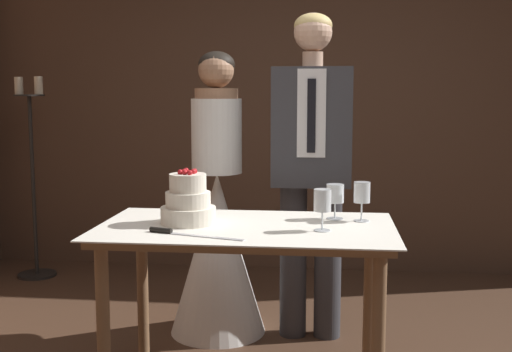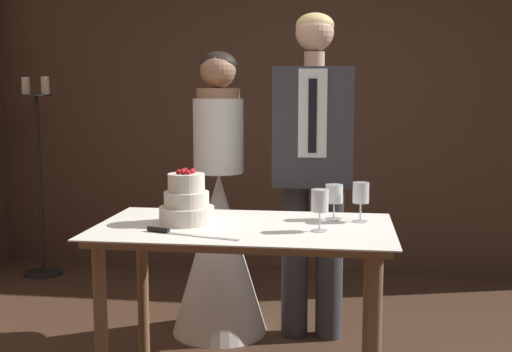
{
  "view_description": "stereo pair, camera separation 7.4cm",
  "coord_description": "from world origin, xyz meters",
  "px_view_note": "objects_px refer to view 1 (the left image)",
  "views": [
    {
      "loc": [
        0.12,
        -2.6,
        1.36
      ],
      "look_at": [
        -0.23,
        0.52,
        0.96
      ],
      "focal_mm": 45.0,
      "sensor_mm": 36.0,
      "label": 1
    },
    {
      "loc": [
        0.19,
        -2.59,
        1.36
      ],
      "look_at": [
        -0.23,
        0.52,
        0.96
      ],
      "focal_mm": 45.0,
      "sensor_mm": 36.0,
      "label": 2
    }
  ],
  "objects_px": {
    "candle_stand": "(33,186)",
    "bride": "(217,232)",
    "cake_knife": "(178,233)",
    "wine_glass_near": "(335,195)",
    "wine_glass_middle": "(322,202)",
    "wine_glass_far": "(362,194)",
    "cake_table": "(246,248)",
    "tiered_cake": "(188,203)",
    "groom": "(312,159)"
  },
  "relations": [
    {
      "from": "candle_stand",
      "to": "bride",
      "type": "bearing_deg",
      "value": -31.83
    },
    {
      "from": "cake_knife",
      "to": "wine_glass_near",
      "type": "xyz_separation_m",
      "value": [
        0.65,
        0.4,
        0.1
      ]
    },
    {
      "from": "wine_glass_middle",
      "to": "bride",
      "type": "xyz_separation_m",
      "value": [
        -0.59,
        0.84,
        -0.33
      ]
    },
    {
      "from": "wine_glass_far",
      "to": "cake_table",
      "type": "bearing_deg",
      "value": -162.86
    },
    {
      "from": "tiered_cake",
      "to": "candle_stand",
      "type": "xyz_separation_m",
      "value": [
        -1.54,
        1.71,
        -0.2
      ]
    },
    {
      "from": "wine_glass_near",
      "to": "bride",
      "type": "height_order",
      "value": "bride"
    },
    {
      "from": "wine_glass_far",
      "to": "tiered_cake",
      "type": "bearing_deg",
      "value": -169.86
    },
    {
      "from": "cake_knife",
      "to": "wine_glass_near",
      "type": "distance_m",
      "value": 0.77
    },
    {
      "from": "tiered_cake",
      "to": "groom",
      "type": "bearing_deg",
      "value": 54.94
    },
    {
      "from": "tiered_cake",
      "to": "cake_knife",
      "type": "xyz_separation_m",
      "value": [
        0.0,
        -0.22,
        -0.09
      ]
    },
    {
      "from": "cake_knife",
      "to": "candle_stand",
      "type": "distance_m",
      "value": 2.48
    },
    {
      "from": "wine_glass_near",
      "to": "bride",
      "type": "bearing_deg",
      "value": 138.62
    },
    {
      "from": "wine_glass_middle",
      "to": "tiered_cake",
      "type": "bearing_deg",
      "value": 171.56
    },
    {
      "from": "tiered_cake",
      "to": "cake_knife",
      "type": "distance_m",
      "value": 0.24
    },
    {
      "from": "tiered_cake",
      "to": "wine_glass_middle",
      "type": "distance_m",
      "value": 0.6
    },
    {
      "from": "cake_knife",
      "to": "wine_glass_far",
      "type": "bearing_deg",
      "value": 41.68
    },
    {
      "from": "cake_table",
      "to": "wine_glass_far",
      "type": "height_order",
      "value": "wine_glass_far"
    },
    {
      "from": "wine_glass_far",
      "to": "groom",
      "type": "xyz_separation_m",
      "value": [
        -0.24,
        0.61,
        0.09
      ]
    },
    {
      "from": "wine_glass_middle",
      "to": "cake_table",
      "type": "bearing_deg",
      "value": 168.21
    },
    {
      "from": "tiered_cake",
      "to": "wine_glass_far",
      "type": "relative_size",
      "value": 1.36
    },
    {
      "from": "cake_knife",
      "to": "wine_glass_far",
      "type": "xyz_separation_m",
      "value": [
        0.76,
        0.36,
        0.12
      ]
    },
    {
      "from": "groom",
      "to": "candle_stand",
      "type": "xyz_separation_m",
      "value": [
        -2.07,
        0.96,
        -0.32
      ]
    },
    {
      "from": "cake_knife",
      "to": "bride",
      "type": "relative_size",
      "value": 0.26
    },
    {
      "from": "bride",
      "to": "wine_glass_near",
      "type": "bearing_deg",
      "value": -41.38
    },
    {
      "from": "wine_glass_middle",
      "to": "wine_glass_far",
      "type": "height_order",
      "value": "wine_glass_far"
    },
    {
      "from": "cake_knife",
      "to": "wine_glass_near",
      "type": "bearing_deg",
      "value": 48.18
    },
    {
      "from": "wine_glass_far",
      "to": "candle_stand",
      "type": "bearing_deg",
      "value": 145.84
    },
    {
      "from": "cake_table",
      "to": "wine_glass_far",
      "type": "bearing_deg",
      "value": 17.14
    },
    {
      "from": "cake_table",
      "to": "cake_knife",
      "type": "distance_m",
      "value": 0.35
    },
    {
      "from": "groom",
      "to": "candle_stand",
      "type": "relative_size",
      "value": 1.21
    },
    {
      "from": "cake_knife",
      "to": "tiered_cake",
      "type": "bearing_deg",
      "value": 107.6
    },
    {
      "from": "tiered_cake",
      "to": "bride",
      "type": "height_order",
      "value": "bride"
    },
    {
      "from": "tiered_cake",
      "to": "wine_glass_near",
      "type": "distance_m",
      "value": 0.67
    },
    {
      "from": "groom",
      "to": "bride",
      "type": "bearing_deg",
      "value": 179.94
    },
    {
      "from": "cake_table",
      "to": "cake_knife",
      "type": "relative_size",
      "value": 3.11
    },
    {
      "from": "tiered_cake",
      "to": "cake_knife",
      "type": "height_order",
      "value": "tiered_cake"
    },
    {
      "from": "wine_glass_near",
      "to": "candle_stand",
      "type": "distance_m",
      "value": 2.68
    },
    {
      "from": "wine_glass_near",
      "to": "candle_stand",
      "type": "height_order",
      "value": "candle_stand"
    },
    {
      "from": "cake_table",
      "to": "candle_stand",
      "type": "height_order",
      "value": "candle_stand"
    },
    {
      "from": "wine_glass_far",
      "to": "groom",
      "type": "distance_m",
      "value": 0.66
    },
    {
      "from": "cake_table",
      "to": "wine_glass_near",
      "type": "distance_m",
      "value": 0.48
    },
    {
      "from": "tiered_cake",
      "to": "candle_stand",
      "type": "height_order",
      "value": "candle_stand"
    },
    {
      "from": "cake_table",
      "to": "wine_glass_far",
      "type": "xyz_separation_m",
      "value": [
        0.51,
        0.16,
        0.23
      ]
    },
    {
      "from": "wine_glass_near",
      "to": "wine_glass_far",
      "type": "height_order",
      "value": "wine_glass_far"
    },
    {
      "from": "tiered_cake",
      "to": "wine_glass_far",
      "type": "height_order",
      "value": "tiered_cake"
    },
    {
      "from": "wine_glass_middle",
      "to": "candle_stand",
      "type": "bearing_deg",
      "value": 139.98
    },
    {
      "from": "tiered_cake",
      "to": "cake_table",
      "type": "bearing_deg",
      "value": -4.11
    },
    {
      "from": "cake_knife",
      "to": "wine_glass_far",
      "type": "distance_m",
      "value": 0.85
    },
    {
      "from": "tiered_cake",
      "to": "wine_glass_far",
      "type": "distance_m",
      "value": 0.78
    },
    {
      "from": "wine_glass_middle",
      "to": "groom",
      "type": "bearing_deg",
      "value": 94.69
    }
  ]
}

